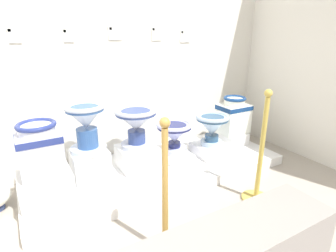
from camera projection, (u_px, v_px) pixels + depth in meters
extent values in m
cube|color=silver|center=(133.00, 30.00, 2.83)|extent=(3.54, 0.06, 2.82)
cube|color=white|center=(159.00, 169.00, 2.83)|extent=(2.57, 0.97, 0.10)
cube|color=white|center=(46.00, 186.00, 2.21)|extent=(0.39, 0.34, 0.23)
cube|color=silver|center=(41.00, 154.00, 2.12)|extent=(0.31, 0.29, 0.34)
cube|color=navy|center=(38.00, 138.00, 2.07)|extent=(0.32, 0.30, 0.05)
cylinder|color=silver|center=(37.00, 129.00, 2.05)|extent=(0.27, 0.27, 0.06)
torus|color=navy|center=(36.00, 125.00, 2.04)|extent=(0.29, 0.29, 0.04)
cube|color=white|center=(90.00, 164.00, 2.53)|extent=(0.32, 0.29, 0.27)
cylinder|color=silver|center=(89.00, 149.00, 2.48)|extent=(0.32, 0.32, 0.04)
cylinder|color=#305592|center=(88.00, 138.00, 2.44)|extent=(0.19, 0.19, 0.17)
cone|color=silver|center=(85.00, 118.00, 2.38)|extent=(0.33, 0.33, 0.20)
cylinder|color=#305592|center=(85.00, 109.00, 2.36)|extent=(0.32, 0.32, 0.03)
torus|color=silver|center=(84.00, 107.00, 2.35)|extent=(0.34, 0.34, 0.04)
cylinder|color=#305592|center=(84.00, 107.00, 2.35)|extent=(0.23, 0.23, 0.01)
cube|color=white|center=(137.00, 157.00, 2.75)|extent=(0.36, 0.36, 0.21)
cylinder|color=silver|center=(137.00, 145.00, 2.70)|extent=(0.31, 0.31, 0.05)
cylinder|color=navy|center=(137.00, 136.00, 2.67)|extent=(0.17, 0.17, 0.13)
cone|color=silver|center=(136.00, 121.00, 2.62)|extent=(0.39, 0.39, 0.20)
cylinder|color=navy|center=(136.00, 113.00, 2.60)|extent=(0.39, 0.39, 0.03)
torus|color=silver|center=(136.00, 111.00, 2.59)|extent=(0.40, 0.40, 0.04)
cylinder|color=navy|center=(136.00, 111.00, 2.59)|extent=(0.28, 0.28, 0.01)
cube|color=white|center=(174.00, 154.00, 2.99)|extent=(0.30, 0.39, 0.05)
cylinder|color=#AFB5E9|center=(174.00, 149.00, 2.97)|extent=(0.26, 0.26, 0.06)
cylinder|color=navy|center=(174.00, 144.00, 2.95)|extent=(0.13, 0.13, 0.06)
cone|color=#AFB5E9|center=(174.00, 133.00, 2.91)|extent=(0.37, 0.37, 0.19)
cylinder|color=navy|center=(174.00, 127.00, 2.89)|extent=(0.36, 0.36, 0.03)
torus|color=#AFB5E9|center=(174.00, 125.00, 2.88)|extent=(0.38, 0.38, 0.04)
cylinder|color=navy|center=(174.00, 125.00, 2.88)|extent=(0.26, 0.26, 0.01)
cube|color=white|center=(211.00, 149.00, 3.04)|extent=(0.35, 0.37, 0.11)
cylinder|color=#A3BED8|center=(211.00, 143.00, 3.01)|extent=(0.23, 0.23, 0.05)
cylinder|color=navy|center=(212.00, 138.00, 3.00)|extent=(0.15, 0.15, 0.07)
cone|color=#A3BED8|center=(212.00, 126.00, 2.95)|extent=(0.35, 0.35, 0.20)
cylinder|color=navy|center=(213.00, 119.00, 2.92)|extent=(0.34, 0.34, 0.03)
torus|color=#A3BED8|center=(213.00, 117.00, 2.92)|extent=(0.36, 0.36, 0.04)
cylinder|color=navy|center=(213.00, 117.00, 2.92)|extent=(0.24, 0.24, 0.01)
cube|color=white|center=(232.00, 137.00, 3.36)|extent=(0.29, 0.31, 0.13)
cube|color=white|center=(233.00, 119.00, 3.28)|extent=(0.34, 0.27, 0.35)
cube|color=navy|center=(234.00, 107.00, 3.23)|extent=(0.35, 0.27, 0.05)
cylinder|color=white|center=(235.00, 101.00, 3.21)|extent=(0.24, 0.24, 0.07)
torus|color=navy|center=(235.00, 98.00, 3.20)|extent=(0.26, 0.26, 0.04)
cube|color=white|center=(14.00, 35.00, 2.30)|extent=(0.10, 0.01, 0.13)
cube|color=#386BAD|center=(9.00, 30.00, 2.27)|extent=(0.02, 0.01, 0.02)
cube|color=white|center=(68.00, 35.00, 2.51)|extent=(0.09, 0.01, 0.12)
cube|color=#5B9E4C|center=(65.00, 31.00, 2.48)|extent=(0.02, 0.01, 0.02)
cube|color=white|center=(115.00, 33.00, 2.71)|extent=(0.14, 0.01, 0.13)
cube|color=slate|center=(110.00, 29.00, 2.68)|extent=(0.02, 0.01, 0.02)
cube|color=white|center=(157.00, 33.00, 2.93)|extent=(0.12, 0.01, 0.14)
cube|color=slate|center=(153.00, 29.00, 2.90)|extent=(0.02, 0.01, 0.02)
cube|color=white|center=(185.00, 36.00, 3.11)|extent=(0.13, 0.01, 0.14)
cube|color=#386BAD|center=(182.00, 32.00, 3.08)|extent=(0.02, 0.01, 0.02)
cylinder|color=#BD8E41|center=(165.00, 251.00, 1.83)|extent=(0.28, 0.28, 0.02)
cylinder|color=#BD8E41|center=(165.00, 193.00, 1.69)|extent=(0.04, 0.04, 0.86)
sphere|color=#BD8E41|center=(165.00, 123.00, 1.54)|extent=(0.06, 0.06, 0.06)
cylinder|color=gold|center=(256.00, 198.00, 2.40)|extent=(0.24, 0.24, 0.02)
cylinder|color=gold|center=(261.00, 150.00, 2.25)|extent=(0.04, 0.04, 0.89)
sphere|color=gold|center=(268.00, 93.00, 2.10)|extent=(0.06, 0.06, 0.06)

